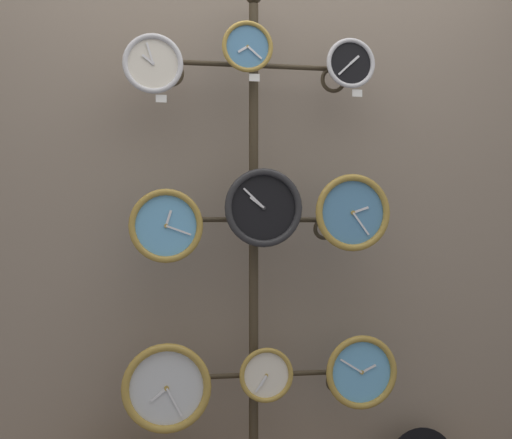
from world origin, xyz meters
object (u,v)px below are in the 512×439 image
at_px(clock_top_right, 350,64).
at_px(clock_bottom_left, 167,388).
at_px(clock_middle_center, 263,208).
at_px(clock_bottom_right, 361,372).
at_px(clock_top_center, 247,47).
at_px(clock_middle_left, 166,226).
at_px(clock_bottom_center, 266,375).
at_px(clock_top_left, 153,64).
at_px(clock_middle_right, 353,213).
at_px(display_stand, 254,343).

xyz_separation_m(clock_top_right, clock_bottom_left, (-0.71, -0.02, -1.22)).
distance_m(clock_middle_center, clock_bottom_left, 0.75).
xyz_separation_m(clock_bottom_left, clock_bottom_right, (0.75, 0.01, 0.03)).
bearing_deg(clock_top_center, clock_bottom_right, 0.77).
distance_m(clock_middle_left, clock_bottom_center, 0.67).
relative_size(clock_top_left, clock_top_right, 1.14).
bearing_deg(clock_middle_left, clock_top_left, 172.62).
height_order(clock_middle_right, clock_bottom_right, clock_middle_right).
height_order(clock_top_right, clock_bottom_right, clock_top_right).
xyz_separation_m(clock_middle_left, clock_bottom_left, (0.00, -0.01, -0.59)).
xyz_separation_m(clock_bottom_center, clock_bottom_right, (0.38, 0.01, -0.00)).
bearing_deg(clock_bottom_left, clock_top_center, 0.95).
xyz_separation_m(clock_top_right, clock_middle_right, (-0.00, -0.03, -0.58)).
distance_m(clock_top_left, clock_top_right, 0.76).
distance_m(display_stand, clock_middle_right, 0.63).
bearing_deg(clock_top_left, clock_bottom_left, -17.71).
bearing_deg(clock_middle_right, clock_bottom_right, 24.83).
relative_size(clock_top_left, clock_bottom_center, 1.08).
bearing_deg(clock_top_center, clock_bottom_left, -179.05).
xyz_separation_m(clock_top_center, clock_bottom_left, (-0.30, -0.00, -1.26)).
height_order(clock_top_right, clock_bottom_left, clock_top_right).
height_order(clock_middle_right, clock_bottom_center, clock_middle_right).
height_order(clock_top_center, clock_middle_center, clock_top_center).
bearing_deg(clock_top_right, clock_middle_left, -179.34).
height_order(clock_middle_left, clock_middle_center, clock_middle_center).
relative_size(clock_top_right, clock_bottom_center, 0.95).
relative_size(clock_top_center, clock_bottom_center, 0.95).
bearing_deg(clock_middle_left, clock_bottom_center, -0.72).
bearing_deg(clock_middle_right, display_stand, 164.47).
bearing_deg(clock_bottom_center, display_stand, 109.20).
bearing_deg(clock_bottom_right, display_stand, 168.41).
relative_size(display_stand, clock_top_center, 10.69).
distance_m(clock_middle_center, clock_bottom_right, 0.74).
bearing_deg(display_stand, clock_bottom_right, -11.59).
bearing_deg(clock_middle_center, display_stand, 100.84).
distance_m(display_stand, clock_middle_left, 0.58).
xyz_separation_m(clock_middle_center, clock_middle_right, (0.35, -0.00, -0.02)).
xyz_separation_m(display_stand, clock_middle_left, (-0.34, -0.08, 0.45)).
relative_size(clock_middle_center, clock_bottom_left, 0.90).
relative_size(clock_top_left, clock_middle_center, 0.75).
xyz_separation_m(clock_middle_left, clock_bottom_right, (0.75, 0.00, -0.56)).
distance_m(clock_top_left, clock_middle_right, 0.93).
xyz_separation_m(clock_middle_center, clock_bottom_left, (-0.36, 0.00, -0.66)).
bearing_deg(clock_bottom_right, clock_middle_right, -155.17).
bearing_deg(clock_middle_left, clock_top_right, 0.66).
relative_size(clock_middle_right, clock_bottom_left, 0.90).
distance_m(clock_bottom_left, clock_bottom_right, 0.75).
height_order(clock_middle_right, clock_bottom_left, clock_middle_right).
xyz_separation_m(display_stand, clock_middle_right, (0.37, -0.10, 0.51)).
relative_size(clock_middle_left, clock_bottom_center, 1.32).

